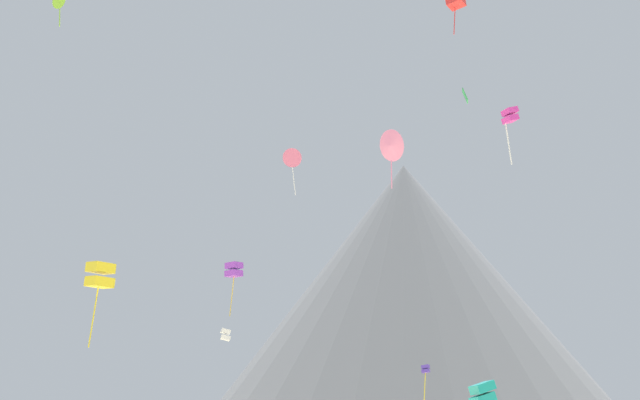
{
  "coord_description": "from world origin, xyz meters",
  "views": [
    {
      "loc": [
        -4.22,
        -27.36,
        2.45
      ],
      "look_at": [
        -3.41,
        39.54,
        22.44
      ],
      "focal_mm": 47.97,
      "sensor_mm": 36.0,
      "label": 1
    }
  ],
  "objects_px": {
    "kite_lime_high": "(60,1)",
    "kite_green_high": "(465,96)",
    "kite_teal_low": "(482,394)",
    "kite_rainbow_high": "(292,158)",
    "kite_white_low": "(226,335)",
    "kite_magenta_mid": "(510,116)",
    "kite_indigo_low": "(426,370)",
    "kite_pink_mid": "(391,146)",
    "rock_massif": "(405,316)",
    "kite_violet_mid": "(234,270)",
    "kite_yellow_low": "(100,275)"
  },
  "relations": [
    {
      "from": "kite_lime_high",
      "to": "kite_green_high",
      "type": "xyz_separation_m",
      "value": [
        34.99,
        11.22,
        -3.26
      ]
    },
    {
      "from": "kite_teal_low",
      "to": "kite_rainbow_high",
      "type": "relative_size",
      "value": 0.58
    },
    {
      "from": "kite_rainbow_high",
      "to": "kite_white_low",
      "type": "bearing_deg",
      "value": 26.57
    },
    {
      "from": "kite_lime_high",
      "to": "kite_magenta_mid",
      "type": "height_order",
      "value": "kite_lime_high"
    },
    {
      "from": "kite_white_low",
      "to": "kite_teal_low",
      "type": "distance_m",
      "value": 32.7
    },
    {
      "from": "kite_indigo_low",
      "to": "kite_green_high",
      "type": "bearing_deg",
      "value": 38.19
    },
    {
      "from": "kite_white_low",
      "to": "kite_pink_mid",
      "type": "xyz_separation_m",
      "value": [
        13.65,
        -20.9,
        10.92
      ]
    },
    {
      "from": "rock_massif",
      "to": "kite_violet_mid",
      "type": "height_order",
      "value": "rock_massif"
    },
    {
      "from": "kite_teal_low",
      "to": "kite_lime_high",
      "type": "bearing_deg",
      "value": -124.06
    },
    {
      "from": "rock_massif",
      "to": "kite_lime_high",
      "type": "xyz_separation_m",
      "value": [
        -35.66,
        -73.14,
        14.32
      ]
    },
    {
      "from": "kite_violet_mid",
      "to": "kite_indigo_low",
      "type": "bearing_deg",
      "value": -145.73
    },
    {
      "from": "rock_massif",
      "to": "kite_violet_mid",
      "type": "bearing_deg",
      "value": -114.43
    },
    {
      "from": "kite_indigo_low",
      "to": "kite_lime_high",
      "type": "bearing_deg",
      "value": -35.77
    },
    {
      "from": "kite_magenta_mid",
      "to": "kite_pink_mid",
      "type": "xyz_separation_m",
      "value": [
        -5.82,
        12.04,
        2.58
      ]
    },
    {
      "from": "kite_violet_mid",
      "to": "kite_yellow_low",
      "type": "bearing_deg",
      "value": 119.72
    },
    {
      "from": "kite_magenta_mid",
      "to": "kite_green_high",
      "type": "xyz_separation_m",
      "value": [
        2.79,
        27.28,
        13.26
      ]
    },
    {
      "from": "kite_lime_high",
      "to": "kite_yellow_low",
      "type": "bearing_deg",
      "value": 152.82
    },
    {
      "from": "kite_pink_mid",
      "to": "kite_white_low",
      "type": "bearing_deg",
      "value": 173.38
    },
    {
      "from": "kite_pink_mid",
      "to": "kite_violet_mid",
      "type": "bearing_deg",
      "value": 167.1
    },
    {
      "from": "kite_lime_high",
      "to": "kite_green_high",
      "type": "bearing_deg",
      "value": -135.45
    },
    {
      "from": "kite_white_low",
      "to": "kite_rainbow_high",
      "type": "height_order",
      "value": "kite_rainbow_high"
    },
    {
      "from": "kite_teal_low",
      "to": "kite_violet_mid",
      "type": "xyz_separation_m",
      "value": [
        -18.28,
        32.05,
        14.42
      ]
    },
    {
      "from": "kite_indigo_low",
      "to": "kite_violet_mid",
      "type": "relative_size",
      "value": 0.64
    },
    {
      "from": "kite_teal_low",
      "to": "kite_indigo_low",
      "type": "relative_size",
      "value": 0.84
    },
    {
      "from": "kite_pink_mid",
      "to": "kite_rainbow_high",
      "type": "height_order",
      "value": "kite_rainbow_high"
    },
    {
      "from": "kite_violet_mid",
      "to": "kite_yellow_low",
      "type": "xyz_separation_m",
      "value": [
        -5.26,
        -33.14,
        -7.37
      ]
    },
    {
      "from": "kite_white_low",
      "to": "kite_violet_mid",
      "type": "xyz_separation_m",
      "value": [
        0.06,
        5.91,
        7.35
      ]
    },
    {
      "from": "rock_massif",
      "to": "kite_magenta_mid",
      "type": "distance_m",
      "value": 89.3
    },
    {
      "from": "kite_lime_high",
      "to": "kite_rainbow_high",
      "type": "bearing_deg",
      "value": -103.42
    },
    {
      "from": "kite_yellow_low",
      "to": "kite_rainbow_high",
      "type": "height_order",
      "value": "kite_rainbow_high"
    },
    {
      "from": "kite_white_low",
      "to": "kite_teal_low",
      "type": "bearing_deg",
      "value": -157.82
    },
    {
      "from": "kite_lime_high",
      "to": "kite_green_high",
      "type": "height_order",
      "value": "kite_lime_high"
    },
    {
      "from": "rock_massif",
      "to": "kite_magenta_mid",
      "type": "relative_size",
      "value": 23.67
    },
    {
      "from": "kite_indigo_low",
      "to": "kite_green_high",
      "type": "relative_size",
      "value": 2.53
    },
    {
      "from": "kite_green_high",
      "to": "kite_indigo_low",
      "type": "bearing_deg",
      "value": 72.26
    },
    {
      "from": "kite_white_low",
      "to": "kite_green_high",
      "type": "distance_m",
      "value": 31.53
    },
    {
      "from": "kite_lime_high",
      "to": "kite_pink_mid",
      "type": "xyz_separation_m",
      "value": [
        26.37,
        -4.02,
        -13.94
      ]
    },
    {
      "from": "kite_teal_low",
      "to": "kite_green_high",
      "type": "distance_m",
      "value": 35.45
    },
    {
      "from": "kite_violet_mid",
      "to": "kite_green_high",
      "type": "height_order",
      "value": "kite_green_high"
    },
    {
      "from": "kite_pink_mid",
      "to": "kite_violet_mid",
      "type": "distance_m",
      "value": 30.27
    },
    {
      "from": "kite_teal_low",
      "to": "kite_green_high",
      "type": "xyz_separation_m",
      "value": [
        3.92,
        20.48,
        28.66
      ]
    },
    {
      "from": "kite_green_high",
      "to": "kite_lime_high",
      "type": "bearing_deg",
      "value": 162.2
    },
    {
      "from": "kite_white_low",
      "to": "kite_violet_mid",
      "type": "relative_size",
      "value": 0.21
    },
    {
      "from": "rock_massif",
      "to": "kite_yellow_low",
      "type": "bearing_deg",
      "value": -108.62
    },
    {
      "from": "kite_white_low",
      "to": "kite_teal_low",
      "type": "height_order",
      "value": "kite_white_low"
    },
    {
      "from": "kite_magenta_mid",
      "to": "kite_violet_mid",
      "type": "xyz_separation_m",
      "value": [
        -19.41,
        38.85,
        -0.98
      ]
    },
    {
      "from": "kite_pink_mid",
      "to": "kite_yellow_low",
      "type": "xyz_separation_m",
      "value": [
        -18.84,
        -6.33,
        -10.94
      ]
    },
    {
      "from": "kite_green_high",
      "to": "kite_yellow_low",
      "type": "relative_size",
      "value": 0.27
    },
    {
      "from": "rock_massif",
      "to": "kite_indigo_low",
      "type": "xyz_separation_m",
      "value": [
        -3.92,
        -51.83,
        -13.3
      ]
    },
    {
      "from": "rock_massif",
      "to": "kite_teal_low",
      "type": "distance_m",
      "value": 84.39
    }
  ]
}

